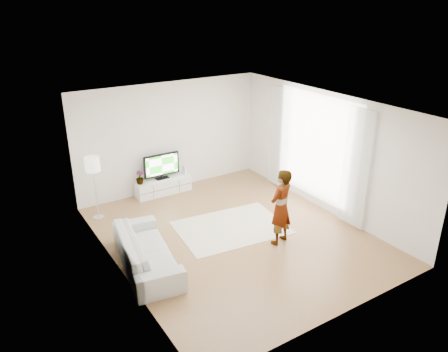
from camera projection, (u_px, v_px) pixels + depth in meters
floor at (235, 235)px, 9.31m from camera, size 6.00×6.00×0.00m
ceiling at (236, 106)px, 8.24m from camera, size 6.00×6.00×0.00m
wall_left at (115, 204)px, 7.54m from camera, size 0.02×6.00×2.80m
wall_right at (326, 152)px, 10.01m from camera, size 0.02×6.00×2.80m
wall_back at (170, 137)px, 11.12m from camera, size 5.00×0.02×2.80m
wall_front at (348, 240)px, 6.43m from camera, size 5.00×0.02×2.80m
window at (316, 147)px, 10.21m from camera, size 0.01×2.60×2.50m
curtain_near at (356, 169)px, 9.20m from camera, size 0.04×0.70×2.60m
curtain_far at (278, 138)px, 11.23m from camera, size 0.04×0.70×2.60m
media_console at (163, 186)px, 11.21m from camera, size 1.44×0.41×0.41m
television at (162, 165)px, 11.01m from camera, size 0.95×0.19×0.66m
game_console at (185, 170)px, 11.40m from camera, size 0.06×0.17×0.22m
potted_plant at (140, 177)px, 10.76m from camera, size 0.20×0.20×0.35m
rug at (231, 227)px, 9.60m from camera, size 2.49×1.92×0.01m
player at (281, 207)px, 8.73m from camera, size 0.67×0.53×1.60m
sofa at (146, 250)px, 8.15m from camera, size 1.22×2.35×0.65m
floor_lamp at (93, 167)px, 9.57m from camera, size 0.33×0.33×1.47m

